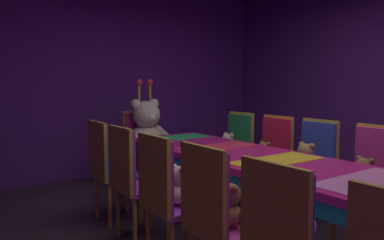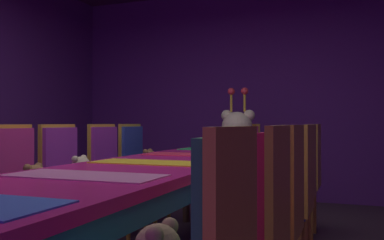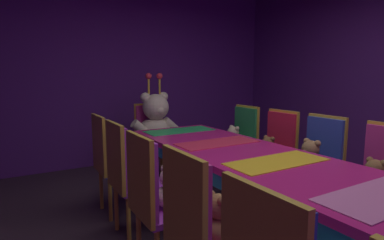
# 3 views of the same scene
# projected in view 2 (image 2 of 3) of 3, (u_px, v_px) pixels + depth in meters

# --- Properties ---
(wall_back) EXTENTS (5.20, 0.12, 2.80)m
(wall_back) POSITION_uv_depth(u_px,v_px,m) (258.00, 93.00, 5.75)
(wall_back) COLOR #59267F
(wall_back) RESTS_ON ground_plane
(banquet_table) EXTENTS (0.90, 3.48, 0.75)m
(banquet_table) POSITION_uv_depth(u_px,v_px,m) (152.00, 176.00, 2.75)
(banquet_table) COLOR #C61E72
(banquet_table) RESTS_ON ground_plane
(chair_left_2) EXTENTS (0.42, 0.41, 0.98)m
(chair_left_2) POSITION_uv_depth(u_px,v_px,m) (18.00, 184.00, 2.80)
(chair_left_2) COLOR #CC338C
(chair_left_2) RESTS_ON ground_plane
(teddy_left_2) EXTENTS (0.23, 0.29, 0.28)m
(teddy_left_2) POSITION_uv_depth(u_px,v_px,m) (35.00, 188.00, 2.75)
(teddy_left_2) COLOR olive
(teddy_left_2) RESTS_ON chair_left_2
(chair_left_3) EXTENTS (0.42, 0.41, 0.98)m
(chair_left_3) POSITION_uv_depth(u_px,v_px,m) (66.00, 175.00, 3.31)
(chair_left_3) COLOR purple
(chair_left_3) RESTS_ON ground_plane
(teddy_left_3) EXTENTS (0.24, 0.31, 0.29)m
(teddy_left_3) POSITION_uv_depth(u_px,v_px,m) (82.00, 178.00, 3.26)
(teddy_left_3) COLOR beige
(teddy_left_3) RESTS_ON chair_left_3
(chair_left_4) EXTENTS (0.42, 0.41, 0.98)m
(chair_left_4) POSITION_uv_depth(u_px,v_px,m) (109.00, 168.00, 3.86)
(chair_left_4) COLOR purple
(chair_left_4) RESTS_ON ground_plane
(chair_left_5) EXTENTS (0.42, 0.41, 0.98)m
(chair_left_5) POSITION_uv_depth(u_px,v_px,m) (137.00, 163.00, 4.34)
(chair_left_5) COLOR #2D47B2
(chair_left_5) RESTS_ON ground_plane
(teddy_left_5) EXTENTS (0.23, 0.30, 0.28)m
(teddy_left_5) POSITION_uv_depth(u_px,v_px,m) (150.00, 165.00, 4.29)
(teddy_left_5) COLOR olive
(teddy_left_5) RESTS_ON chair_left_5
(chair_right_1) EXTENTS (0.42, 0.41, 0.98)m
(chair_right_1) POSITION_uv_depth(u_px,v_px,m) (259.00, 226.00, 1.67)
(chair_right_1) COLOR red
(chair_right_1) RESTS_ON ground_plane
(teddy_right_1) EXTENTS (0.26, 0.34, 0.32)m
(teddy_right_1) POSITION_uv_depth(u_px,v_px,m) (222.00, 223.00, 1.72)
(teddy_right_1) COLOR #9E7247
(teddy_right_1) RESTS_ON chair_right_1
(chair_right_2) EXTENTS (0.42, 0.41, 0.98)m
(chair_right_2) POSITION_uv_depth(u_px,v_px,m) (281.00, 202.00, 2.17)
(chair_right_2) COLOR #CC338C
(chair_right_2) RESTS_ON ground_plane
(teddy_right_2) EXTENTS (0.23, 0.29, 0.28)m
(teddy_right_2) POSITION_uv_depth(u_px,v_px,m) (253.00, 204.00, 2.22)
(teddy_right_2) COLOR olive
(teddy_right_2) RESTS_ON chair_right_2
(chair_right_3) EXTENTS (0.42, 0.41, 0.98)m
(chair_right_3) POSITION_uv_depth(u_px,v_px,m) (296.00, 186.00, 2.72)
(chair_right_3) COLOR #2D47B2
(chair_right_3) RESTS_ON ground_plane
(teddy_right_3) EXTENTS (0.26, 0.34, 0.32)m
(teddy_right_3) POSITION_uv_depth(u_px,v_px,m) (273.00, 185.00, 2.77)
(teddy_right_3) COLOR #9E7247
(teddy_right_3) RESTS_ON chair_right_3
(chair_right_4) EXTENTS (0.42, 0.41, 0.98)m
(chair_right_4) POSITION_uv_depth(u_px,v_px,m) (301.00, 176.00, 3.22)
(chair_right_4) COLOR red
(chair_right_4) RESTS_ON ground_plane
(teddy_right_4) EXTENTS (0.22, 0.28, 0.26)m
(teddy_right_4) POSITION_uv_depth(u_px,v_px,m) (282.00, 179.00, 3.27)
(teddy_right_4) COLOR brown
(teddy_right_4) RESTS_ON chair_right_4
(chair_right_5) EXTENTS (0.42, 0.41, 0.98)m
(chair_right_5) POSITION_uv_depth(u_px,v_px,m) (308.00, 169.00, 3.76)
(chair_right_5) COLOR #268C4C
(chair_right_5) RESTS_ON ground_plane
(teddy_right_5) EXTENTS (0.24, 0.31, 0.29)m
(teddy_right_5) POSITION_uv_depth(u_px,v_px,m) (292.00, 169.00, 3.82)
(teddy_right_5) COLOR beige
(teddy_right_5) RESTS_ON chair_right_5
(throne_chair) EXTENTS (0.41, 0.42, 0.98)m
(throne_chair) POSITION_uv_depth(u_px,v_px,m) (241.00, 158.00, 4.89)
(throne_chair) COLOR #CC338C
(throne_chair) RESTS_ON ground_plane
(king_teddy_bear) EXTENTS (0.72, 0.56, 0.93)m
(king_teddy_bear) POSITION_uv_depth(u_px,v_px,m) (237.00, 145.00, 4.73)
(king_teddy_bear) COLOR beige
(king_teddy_bear) RESTS_ON throne_chair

